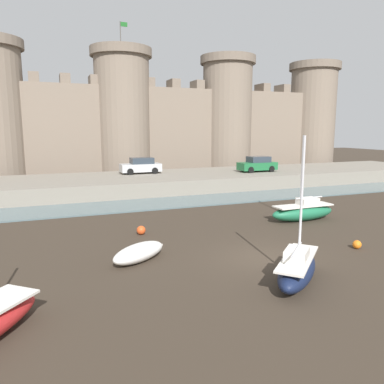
# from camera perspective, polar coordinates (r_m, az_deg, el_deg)

# --- Properties ---
(ground_plane) EXTENTS (160.00, 160.00, 0.00)m
(ground_plane) POSITION_cam_1_polar(r_m,az_deg,el_deg) (17.87, 10.75, -9.99)
(ground_plane) COLOR #382D23
(water_channel) EXTENTS (80.00, 4.50, 0.10)m
(water_channel) POSITION_cam_1_polar(r_m,az_deg,el_deg) (30.30, -3.50, -1.62)
(water_channel) COLOR slate
(water_channel) RESTS_ON ground
(quay_road) EXTENTS (68.74, 10.00, 1.42)m
(quay_road) POSITION_cam_1_polar(r_m,az_deg,el_deg) (37.06, -6.96, 1.42)
(quay_road) COLOR gray
(quay_road) RESTS_ON ground
(castle) EXTENTS (64.06, 7.32, 18.37)m
(castle) POSITION_cam_1_polar(r_m,az_deg,el_deg) (47.30, -10.47, 10.78)
(castle) COLOR #7A6B5B
(castle) RESTS_ON ground
(sailboat_near_channel_right) EXTENTS (3.85, 3.70, 5.70)m
(sailboat_near_channel_right) POSITION_cam_1_polar(r_m,az_deg,el_deg) (15.36, 15.74, -11.08)
(sailboat_near_channel_right) COLOR #141E3D
(sailboat_near_channel_right) RESTS_ON ground
(rowboat_foreground_left) EXTENTS (3.17, 2.68, 0.78)m
(rowboat_foreground_left) POSITION_cam_1_polar(r_m,az_deg,el_deg) (17.38, -8.09, -9.06)
(rowboat_foreground_left) COLOR silver
(rowboat_foreground_left) RESTS_ON ground
(sailboat_foreground_right) EXTENTS (4.68, 1.44, 5.54)m
(sailboat_foreground_right) POSITION_cam_1_polar(r_m,az_deg,el_deg) (25.55, 16.57, -2.84)
(sailboat_foreground_right) COLOR #1E6B47
(sailboat_foreground_right) RESTS_ON ground
(mooring_buoy_mid_mud) EXTENTS (0.51, 0.51, 0.51)m
(mooring_buoy_mid_mud) POSITION_cam_1_polar(r_m,az_deg,el_deg) (21.55, -7.76, -5.79)
(mooring_buoy_mid_mud) COLOR #E04C1E
(mooring_buoy_mid_mud) RESTS_ON ground
(mooring_buoy_near_shore) EXTENTS (0.43, 0.43, 0.43)m
(mooring_buoy_near_shore) POSITION_cam_1_polar(r_m,az_deg,el_deg) (20.66, 23.84, -7.33)
(mooring_buoy_near_shore) COLOR orange
(mooring_buoy_near_shore) RESTS_ON ground
(car_quay_centre_east) EXTENTS (4.12, 1.92, 1.62)m
(car_quay_centre_east) POSITION_cam_1_polar(r_m,az_deg,el_deg) (40.59, 9.96, 4.17)
(car_quay_centre_east) COLOR #1E6638
(car_quay_centre_east) RESTS_ON quay_road
(car_quay_west) EXTENTS (4.12, 1.92, 1.62)m
(car_quay_west) POSITION_cam_1_polar(r_m,az_deg,el_deg) (38.70, -7.79, 3.97)
(car_quay_west) COLOR #B2B5B7
(car_quay_west) RESTS_ON quay_road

